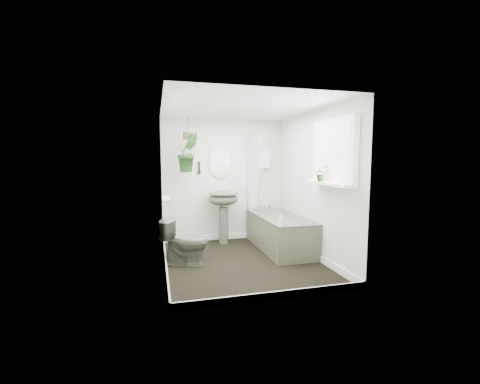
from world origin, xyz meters
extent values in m
cube|color=black|center=(0.00, 0.00, -0.01)|extent=(2.30, 2.80, 0.02)
cube|color=white|center=(0.00, 0.00, 2.31)|extent=(2.30, 2.80, 0.02)
cube|color=white|center=(0.00, 1.41, 1.15)|extent=(2.30, 0.02, 2.30)
cube|color=white|center=(0.00, -1.41, 1.15)|extent=(2.30, 0.02, 2.30)
cube|color=white|center=(-1.16, 0.00, 1.15)|extent=(0.02, 2.80, 2.30)
cube|color=white|center=(1.16, 0.00, 1.15)|extent=(0.02, 2.80, 2.30)
cube|color=white|center=(0.00, 0.00, 0.05)|extent=(2.30, 2.80, 0.10)
cube|color=white|center=(0.80, 1.34, 1.55)|extent=(0.20, 0.10, 0.35)
ellipsoid|color=beige|center=(-0.06, 1.37, 1.50)|extent=(0.46, 0.03, 0.62)
cylinder|color=black|center=(-0.46, 1.36, 1.40)|extent=(0.04, 0.04, 0.22)
cylinder|color=white|center=(-1.10, 0.70, 0.90)|extent=(0.11, 0.11, 0.11)
cube|color=white|center=(1.09, -0.70, 1.65)|extent=(0.08, 1.00, 0.90)
cube|color=white|center=(1.02, -0.70, 1.23)|extent=(0.18, 1.00, 0.04)
cube|color=white|center=(1.04, -0.70, 1.65)|extent=(0.01, 0.86, 0.76)
imported|color=#43473A|center=(-0.85, 0.11, 0.34)|extent=(0.76, 0.59, 0.68)
imported|color=black|center=(0.97, -0.59, 1.36)|extent=(0.20, 0.17, 0.22)
imported|color=black|center=(-0.70, 1.03, 1.67)|extent=(0.44, 0.39, 0.68)
imported|color=black|center=(0.51, -0.29, 0.67)|extent=(0.10, 0.10, 0.17)
cylinder|color=#4B3E26|center=(-0.70, 1.03, 1.95)|extent=(0.16, 0.16, 0.12)
camera|label=1|loc=(-1.25, -4.59, 1.57)|focal=24.00mm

